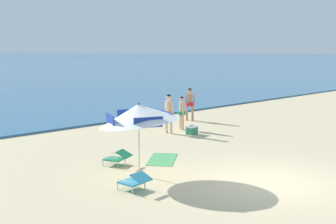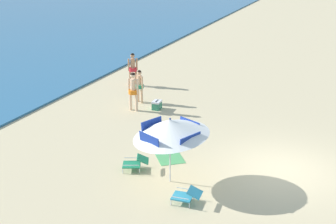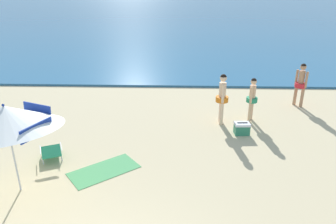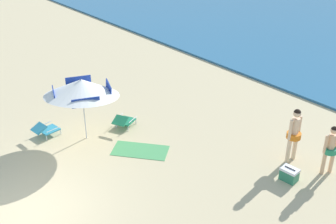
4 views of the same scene
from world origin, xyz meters
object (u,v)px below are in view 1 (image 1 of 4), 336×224
at_px(beach_umbrella_striped_main, 139,114).
at_px(beach_towel, 162,159).
at_px(person_standing_near_shore, 169,111).
at_px(person_standing_beside, 182,110).
at_px(lounge_chair_under_umbrella, 118,157).
at_px(lounge_chair_beside_umbrella, 135,181).
at_px(cooler_box, 192,130).
at_px(person_wading_in, 190,102).

bearing_deg(beach_umbrella_striped_main, beach_towel, 26.65).
bearing_deg(person_standing_near_shore, person_standing_beside, 12.57).
xyz_separation_m(lounge_chair_under_umbrella, lounge_chair_beside_umbrella, (-1.25, -2.39, 0.00)).
distance_m(lounge_chair_under_umbrella, beach_towel, 1.68).
bearing_deg(cooler_box, lounge_chair_under_umbrella, -161.62).
relative_size(person_standing_near_shore, person_wading_in, 1.02).
bearing_deg(person_standing_beside, beach_umbrella_striped_main, -145.44).
relative_size(lounge_chair_under_umbrella, person_standing_near_shore, 0.56).
bearing_deg(person_standing_near_shore, beach_umbrella_striped_main, -141.86).
distance_m(beach_umbrella_striped_main, cooler_box, 6.99).
distance_m(lounge_chair_under_umbrella, cooler_box, 5.98).
bearing_deg(beach_towel, lounge_chair_under_umbrella, 163.06).
distance_m(person_standing_beside, beach_towel, 5.87).
distance_m(cooler_box, beach_towel, 4.73).
bearing_deg(person_standing_beside, beach_towel, -142.65).
relative_size(person_standing_beside, cooler_box, 3.10).
bearing_deg(lounge_chair_beside_umbrella, person_standing_beside, 36.09).
distance_m(lounge_chair_beside_umbrella, cooler_box, 8.15).
relative_size(person_standing_near_shore, person_standing_beside, 1.12).
distance_m(person_wading_in, cooler_box, 3.98).
distance_m(beach_umbrella_striped_main, beach_towel, 2.79).
bearing_deg(person_standing_beside, cooler_box, -114.11).
relative_size(person_standing_beside, beach_towel, 0.89).
distance_m(beach_umbrella_striped_main, person_standing_beside, 7.88).
relative_size(lounge_chair_under_umbrella, beach_towel, 0.57).
relative_size(lounge_chair_under_umbrella, cooler_box, 1.96).
xyz_separation_m(lounge_chair_beside_umbrella, person_standing_beside, (7.44, 5.43, 0.65)).
relative_size(lounge_chair_under_umbrella, lounge_chair_beside_umbrella, 1.09).
bearing_deg(beach_umbrella_striped_main, lounge_chair_under_umbrella, 79.91).
xyz_separation_m(lounge_chair_under_umbrella, person_standing_near_shore, (5.09, 2.79, 0.77)).
bearing_deg(person_standing_near_shore, person_wading_in, 28.46).
height_order(person_standing_near_shore, person_standing_beside, person_standing_near_shore).
relative_size(lounge_chair_beside_umbrella, cooler_box, 1.80).
relative_size(person_wading_in, beach_towel, 0.98).
height_order(person_wading_in, beach_towel, person_wading_in).
bearing_deg(person_standing_near_shore, cooler_box, -56.84).
xyz_separation_m(beach_umbrella_striped_main, lounge_chair_beside_umbrella, (-1.00, -0.99, -1.63)).
distance_m(lounge_chair_beside_umbrella, person_standing_beside, 9.24).
height_order(lounge_chair_beside_umbrella, person_standing_beside, person_standing_beside).
relative_size(person_standing_near_shore, cooler_box, 3.48).
relative_size(beach_umbrella_striped_main, cooler_box, 6.68).
distance_m(person_standing_beside, person_wading_in, 2.76).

